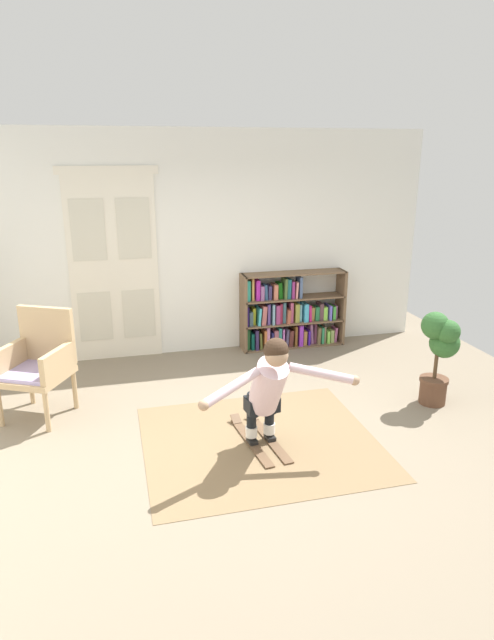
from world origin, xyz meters
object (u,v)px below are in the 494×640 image
(bookshelf, at_px, (288,315))
(potted_plant, at_px, (440,348))
(person_skier, at_px, (269,385))
(wicker_chair, at_px, (39,361))
(skis_pair, at_px, (259,438))

(bookshelf, distance_m, potted_plant, 2.31)
(potted_plant, height_order, person_skier, person_skier)
(potted_plant, relative_size, person_skier, 0.71)
(wicker_chair, height_order, skis_pair, wicker_chair)
(wicker_chair, distance_m, person_skier, 2.43)
(bookshelf, relative_size, skis_pair, 1.50)
(wicker_chair, xyz_separation_m, skis_pair, (2.02, -1.08, -0.56))
(potted_plant, bearing_deg, skis_pair, -171.37)
(skis_pair, relative_size, person_skier, 0.67)
(skis_pair, height_order, person_skier, person_skier)
(bookshelf, height_order, skis_pair, bookshelf)
(person_skier, bearing_deg, potted_plant, 14.59)
(person_skier, bearing_deg, skis_pair, 96.44)
(bookshelf, xyz_separation_m, potted_plant, (1.00, -2.08, 0.17))
(wicker_chair, xyz_separation_m, potted_plant, (4.09, -0.77, 0.04))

